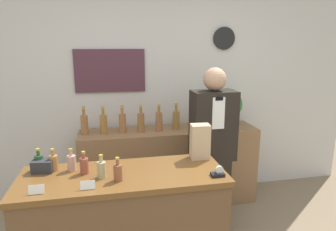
{
  "coord_description": "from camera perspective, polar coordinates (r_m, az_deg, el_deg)",
  "views": [
    {
      "loc": [
        -0.53,
        -1.5,
        1.85
      ],
      "look_at": [
        0.0,
        1.09,
        1.22
      ],
      "focal_mm": 32.0,
      "sensor_mm": 36.0,
      "label": 1
    }
  ],
  "objects": [
    {
      "name": "paper_bag",
      "position": [
        2.36,
        6.11,
        -4.95
      ],
      "size": [
        0.15,
        0.12,
        0.28
      ],
      "color": "tan",
      "rests_on": "display_counter"
    },
    {
      "name": "shelf_bottle_6",
      "position": [
        3.44,
        4.96,
        -0.69
      ],
      "size": [
        0.08,
        0.08,
        0.31
      ],
      "color": "#9B6D3C",
      "rests_on": "back_shelf"
    },
    {
      "name": "shelf_bottle_2",
      "position": [
        3.31,
        -8.67,
        -1.34
      ],
      "size": [
        0.08,
        0.08,
        0.31
      ],
      "color": "#A26438",
      "rests_on": "back_shelf"
    },
    {
      "name": "price_card_right",
      "position": [
        1.97,
        -15.05,
        -12.68
      ],
      "size": [
        0.09,
        0.02,
        0.06
      ],
      "color": "white",
      "rests_on": "display_counter"
    },
    {
      "name": "counter_bottle_2",
      "position": [
        2.26,
        -17.9,
        -8.49
      ],
      "size": [
        0.06,
        0.06,
        0.16
      ],
      "color": "tan",
      "rests_on": "display_counter"
    },
    {
      "name": "shelf_bottle_5",
      "position": [
        3.42,
        1.53,
        -0.72
      ],
      "size": [
        0.08,
        0.08,
        0.31
      ],
      "color": "olive",
      "rests_on": "back_shelf"
    },
    {
      "name": "counter_bottle_1",
      "position": [
        2.3,
        -20.96,
        -8.33
      ],
      "size": [
        0.06,
        0.06,
        0.16
      ],
      "color": "#A8703D",
      "rests_on": "display_counter"
    },
    {
      "name": "back_wall",
      "position": [
        3.57,
        -3.01,
        5.35
      ],
      "size": [
        5.2,
        0.09,
        2.7
      ],
      "color": "silver",
      "rests_on": "ground_plane"
    },
    {
      "name": "shelf_bottle_4",
      "position": [
        3.35,
        -1.72,
        -1.02
      ],
      "size": [
        0.08,
        0.08,
        0.31
      ],
      "color": "#9F663E",
      "rests_on": "back_shelf"
    },
    {
      "name": "counter_bottle_4",
      "position": [
        2.09,
        -12.56,
        -9.93
      ],
      "size": [
        0.06,
        0.06,
        0.16
      ],
      "color": "tan",
      "rests_on": "display_counter"
    },
    {
      "name": "shopkeeper",
      "position": [
        2.98,
        8.4,
        -7.02
      ],
      "size": [
        0.42,
        0.26,
        1.65
      ],
      "color": "black",
      "rests_on": "ground_plane"
    },
    {
      "name": "counter_bottle_5",
      "position": [
        2.03,
        -9.52,
        -10.55
      ],
      "size": [
        0.06,
        0.06,
        0.16
      ],
      "color": "brown",
      "rests_on": "display_counter"
    },
    {
      "name": "potted_plant",
      "position": [
        3.59,
        11.29,
        1.9
      ],
      "size": [
        0.34,
        0.34,
        0.43
      ],
      "color": "#4C3D2D",
      "rests_on": "back_shelf"
    },
    {
      "name": "shelf_bottle_3",
      "position": [
        3.32,
        -5.17,
        -1.18
      ],
      "size": [
        0.08,
        0.08,
        0.31
      ],
      "color": "#996637",
      "rests_on": "back_shelf"
    },
    {
      "name": "shelf_bottle_7",
      "position": [
        3.51,
        8.05,
        -0.46
      ],
      "size": [
        0.08,
        0.08,
        0.31
      ],
      "color": "#A46936",
      "rests_on": "back_shelf"
    },
    {
      "name": "counter_bottle_0",
      "position": [
        2.34,
        -23.36,
        -8.15
      ],
      "size": [
        0.06,
        0.06,
        0.16
      ],
      "color": "#274829",
      "rests_on": "display_counter"
    },
    {
      "name": "counter_bottle_3",
      "position": [
        2.18,
        -15.68,
        -9.1
      ],
      "size": [
        0.06,
        0.06,
        0.16
      ],
      "color": "brown",
      "rests_on": "display_counter"
    },
    {
      "name": "gift_box",
      "position": [
        2.32,
        -22.66,
        -8.8
      ],
      "size": [
        0.16,
        0.12,
        0.09
      ],
      "color": "#2D2D33",
      "rests_on": "display_counter"
    },
    {
      "name": "shelf_bottle_1",
      "position": [
        3.31,
        -12.18,
        -1.5
      ],
      "size": [
        0.08,
        0.08,
        0.31
      ],
      "color": "#A56E33",
      "rests_on": "back_shelf"
    },
    {
      "name": "tape_dispenser",
      "position": [
        2.11,
        9.54,
        -10.72
      ],
      "size": [
        0.09,
        0.06,
        0.07
      ],
      "color": "black",
      "rests_on": "display_counter"
    },
    {
      "name": "shelf_bottle_0",
      "position": [
        3.34,
        -15.65,
        -1.55
      ],
      "size": [
        0.08,
        0.08,
        0.31
      ],
      "color": "#9D6438",
      "rests_on": "back_shelf"
    },
    {
      "name": "back_shelf",
      "position": [
        3.57,
        0.28,
        -9.71
      ],
      "size": [
        2.03,
        0.45,
        0.9
      ],
      "color": "#8E6642",
      "rests_on": "ground_plane"
    },
    {
      "name": "price_card_left",
      "position": [
        2.01,
        -23.81,
        -12.8
      ],
      "size": [
        0.09,
        0.02,
        0.06
      ],
      "color": "white",
      "rests_on": "display_counter"
    }
  ]
}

